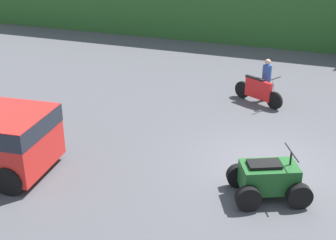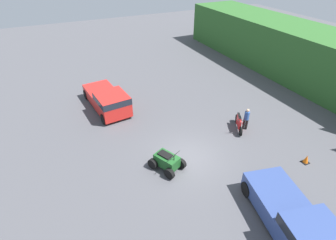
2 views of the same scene
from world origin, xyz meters
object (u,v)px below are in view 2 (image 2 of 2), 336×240
at_px(pickup_truck_second, 300,225).
at_px(traffic_cone, 306,159).
at_px(pickup_truck_red, 108,99).
at_px(quad_atv, 167,161).
at_px(dirt_bike, 239,123).
at_px(rider_person, 246,118).

height_order(pickup_truck_second, traffic_cone, pickup_truck_second).
relative_size(pickup_truck_red, quad_atv, 2.51).
height_order(pickup_truck_red, traffic_cone, pickup_truck_red).
height_order(dirt_bike, rider_person, rider_person).
relative_size(dirt_bike, traffic_cone, 3.65).
bearing_deg(traffic_cone, quad_atv, -112.17).
distance_m(pickup_truck_red, traffic_cone, 14.55).
distance_m(pickup_truck_second, traffic_cone, 5.67).
relative_size(pickup_truck_red, pickup_truck_second, 0.98).
bearing_deg(traffic_cone, pickup_truck_red, -140.68).
height_order(pickup_truck_second, rider_person, pickup_truck_second).
height_order(pickup_truck_red, pickup_truck_second, same).
distance_m(pickup_truck_second, dirt_bike, 8.56).
height_order(pickup_truck_second, quad_atv, pickup_truck_second).
bearing_deg(rider_person, dirt_bike, -82.19).
relative_size(pickup_truck_second, rider_person, 3.52).
xyz_separation_m(rider_person, traffic_cone, (4.43, 1.06, -0.65)).
bearing_deg(quad_atv, pickup_truck_second, 1.59).
bearing_deg(dirt_bike, pickup_truck_second, 6.90).
distance_m(pickup_truck_red, quad_atv, 8.18).
distance_m(dirt_bike, rider_person, 0.61).
height_order(pickup_truck_red, rider_person, pickup_truck_red).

